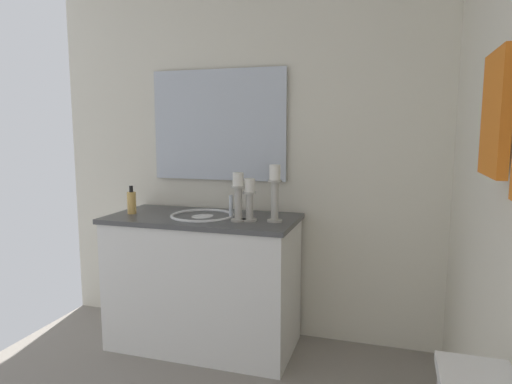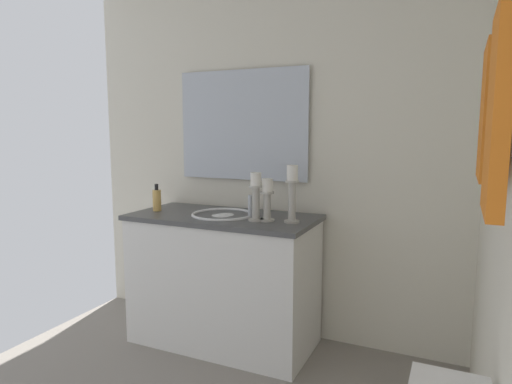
% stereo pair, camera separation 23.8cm
% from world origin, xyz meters
% --- Properties ---
extents(wall_left, '(0.04, 2.67, 2.45)m').
position_xyz_m(wall_left, '(-1.32, 0.00, 1.23)').
color(wall_left, silver).
rests_on(wall_left, ground).
extents(vanity_cabinet, '(0.58, 1.19, 0.84)m').
position_xyz_m(vanity_cabinet, '(-1.00, -0.15, 0.42)').
color(vanity_cabinet, white).
rests_on(vanity_cabinet, ground).
extents(sink_basin, '(0.40, 0.40, 0.24)m').
position_xyz_m(sink_basin, '(-1.00, -0.15, 0.80)').
color(sink_basin, white).
rests_on(sink_basin, vanity_cabinet).
extents(mirror, '(0.02, 0.93, 0.73)m').
position_xyz_m(mirror, '(-1.28, -0.15, 1.41)').
color(mirror, silver).
extents(candle_holder_tall, '(0.09, 0.09, 0.33)m').
position_xyz_m(candle_holder_tall, '(-0.97, 0.32, 1.02)').
color(candle_holder_tall, '#B7B2A5').
rests_on(candle_holder_tall, vanity_cabinet).
extents(candle_holder_short, '(0.09, 0.09, 0.25)m').
position_xyz_m(candle_holder_short, '(-0.95, 0.18, 0.98)').
color(candle_holder_short, '#B7B2A5').
rests_on(candle_holder_short, vanity_cabinet).
extents(candle_holder_mid, '(0.09, 0.09, 0.29)m').
position_xyz_m(candle_holder_mid, '(-0.93, 0.11, 0.99)').
color(candle_holder_mid, '#B7B2A5').
rests_on(candle_holder_mid, vanity_cabinet).
extents(soap_bottle, '(0.06, 0.06, 0.18)m').
position_xyz_m(soap_bottle, '(-0.95, -0.62, 0.92)').
color(soap_bottle, '#E5B259').
rests_on(soap_bottle, vanity_cabinet).
extents(towel_bar, '(0.82, 0.02, 0.02)m').
position_xyz_m(towel_bar, '(0.24, 1.27, 1.58)').
color(towel_bar, silver).
extents(towel_near_vanity, '(0.28, 0.03, 0.36)m').
position_xyz_m(towel_near_vanity, '(0.04, 1.25, 1.42)').
color(towel_near_vanity, orange).
rests_on(towel_near_vanity, towel_bar).
extents(towel_center, '(0.24, 0.03, 0.39)m').
position_xyz_m(towel_center, '(0.45, 1.25, 1.41)').
color(towel_center, orange).
rests_on(towel_center, towel_bar).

